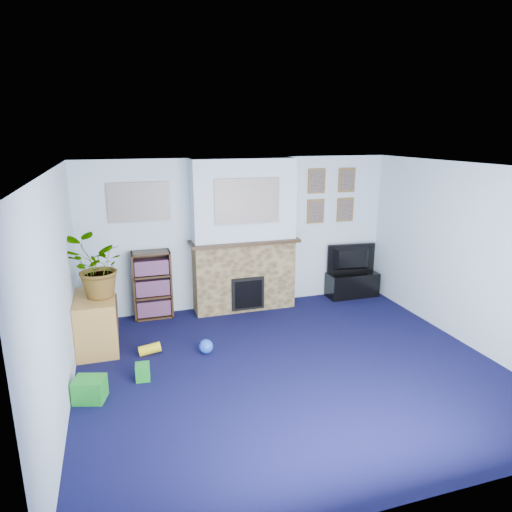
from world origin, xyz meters
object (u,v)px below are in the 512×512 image
object	(u,v)px
television	(353,259)
bookshelf	(152,286)
tv_stand	(352,284)
sideboard	(97,322)

from	to	relation	value
television	bookshelf	xyz separation A→B (m)	(-3.39, 0.06, -0.16)
television	bookshelf	size ratio (longest dim) A/B	0.82
television	tv_stand	bearing A→B (deg)	95.65
tv_stand	television	bearing A→B (deg)	90.00
sideboard	bookshelf	bearing A→B (deg)	45.85
bookshelf	sideboard	xyz separation A→B (m)	(-0.80, -0.82, -0.15)
bookshelf	tv_stand	bearing A→B (deg)	-1.29
television	sideboard	distance (m)	4.27
tv_stand	bookshelf	world-z (taller)	bookshelf
tv_stand	sideboard	bearing A→B (deg)	-169.90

